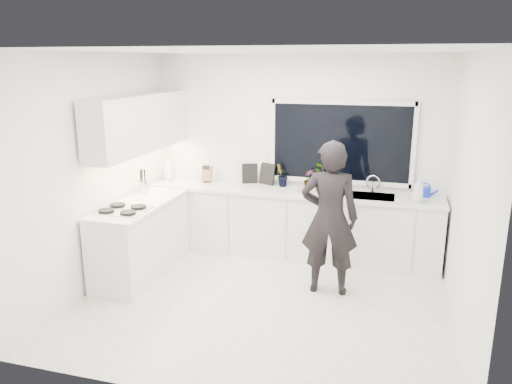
% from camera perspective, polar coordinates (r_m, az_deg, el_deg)
% --- Properties ---
extents(floor, '(4.00, 3.50, 0.02)m').
position_cam_1_polar(floor, '(5.71, 0.78, -12.48)').
color(floor, beige).
rests_on(floor, ground).
extents(wall_back, '(4.00, 0.02, 2.70)m').
position_cam_1_polar(wall_back, '(6.90, 4.67, 4.28)').
color(wall_back, white).
rests_on(wall_back, ground).
extents(wall_left, '(0.02, 3.50, 2.70)m').
position_cam_1_polar(wall_left, '(6.06, -17.86, 2.11)').
color(wall_left, white).
rests_on(wall_left, ground).
extents(wall_right, '(0.02, 3.50, 2.70)m').
position_cam_1_polar(wall_right, '(5.10, 23.18, -0.68)').
color(wall_right, white).
rests_on(wall_right, ground).
extents(ceiling, '(4.00, 3.50, 0.02)m').
position_cam_1_polar(ceiling, '(5.07, 0.89, 15.97)').
color(ceiling, white).
rests_on(ceiling, wall_back).
extents(window, '(1.80, 0.02, 1.00)m').
position_cam_1_polar(window, '(6.74, 9.68, 5.59)').
color(window, black).
rests_on(window, wall_back).
extents(base_cabinets_back, '(3.92, 0.58, 0.88)m').
position_cam_1_polar(base_cabinets_back, '(6.84, 4.00, -3.70)').
color(base_cabinets_back, white).
rests_on(base_cabinets_back, floor).
extents(base_cabinets_left, '(0.58, 1.60, 0.88)m').
position_cam_1_polar(base_cabinets_left, '(6.42, -12.95, -5.31)').
color(base_cabinets_left, white).
rests_on(base_cabinets_left, floor).
extents(countertop_back, '(3.94, 0.62, 0.04)m').
position_cam_1_polar(countertop_back, '(6.70, 4.05, 0.01)').
color(countertop_back, silver).
rests_on(countertop_back, base_cabinets_back).
extents(countertop_left, '(0.62, 1.60, 0.04)m').
position_cam_1_polar(countertop_left, '(6.28, -13.20, -1.37)').
color(countertop_left, silver).
rests_on(countertop_left, base_cabinets_left).
extents(upper_cabinets, '(0.34, 2.10, 0.70)m').
position_cam_1_polar(upper_cabinets, '(6.45, -13.13, 7.69)').
color(upper_cabinets, white).
rests_on(upper_cabinets, wall_left).
extents(sink, '(0.58, 0.42, 0.14)m').
position_cam_1_polar(sink, '(6.59, 13.03, -0.87)').
color(sink, silver).
rests_on(sink, countertop_back).
extents(faucet, '(0.03, 0.03, 0.22)m').
position_cam_1_polar(faucet, '(6.74, 13.21, 0.88)').
color(faucet, silver).
rests_on(faucet, countertop_back).
extents(stovetop, '(0.56, 0.48, 0.03)m').
position_cam_1_polar(stovetop, '(5.99, -14.99, -1.92)').
color(stovetop, black).
rests_on(stovetop, countertop_left).
extents(person, '(0.68, 0.48, 1.78)m').
position_cam_1_polar(person, '(5.67, 8.39, -2.99)').
color(person, black).
rests_on(person, floor).
extents(pizza_tray, '(0.45, 0.36, 0.03)m').
position_cam_1_polar(pizza_tray, '(6.61, 6.57, 0.07)').
color(pizza_tray, silver).
rests_on(pizza_tray, countertop_back).
extents(pizza, '(0.41, 0.32, 0.01)m').
position_cam_1_polar(pizza, '(6.61, 6.58, 0.22)').
color(pizza, red).
rests_on(pizza, pizza_tray).
extents(watering_can, '(0.17, 0.17, 0.13)m').
position_cam_1_polar(watering_can, '(6.72, 18.76, 0.04)').
color(watering_can, '#142DBE').
rests_on(watering_can, countertop_back).
extents(paper_towel_roll, '(0.13, 0.13, 0.26)m').
position_cam_1_polar(paper_towel_roll, '(7.35, -10.00, 2.37)').
color(paper_towel_roll, silver).
rests_on(paper_towel_roll, countertop_back).
extents(knife_block, '(0.14, 0.11, 0.22)m').
position_cam_1_polar(knife_block, '(7.16, -5.63, 2.02)').
color(knife_block, '#935F44').
rests_on(knife_block, countertop_back).
extents(utensil_crock, '(0.15, 0.15, 0.16)m').
position_cam_1_polar(utensil_crock, '(6.72, -12.75, 0.60)').
color(utensil_crock, '#B4B4B8').
rests_on(utensil_crock, countertop_left).
extents(picture_frame_large, '(0.21, 0.09, 0.28)m').
position_cam_1_polar(picture_frame_large, '(7.05, -0.72, 2.14)').
color(picture_frame_large, black).
rests_on(picture_frame_large, countertop_back).
extents(picture_frame_small, '(0.24, 0.12, 0.30)m').
position_cam_1_polar(picture_frame_small, '(6.98, 1.28, 2.09)').
color(picture_frame_small, black).
rests_on(picture_frame_small, countertop_back).
extents(herb_plants, '(0.87, 0.30, 0.34)m').
position_cam_1_polar(herb_plants, '(6.76, 6.72, 1.69)').
color(herb_plants, '#26662D').
rests_on(herb_plants, countertop_back).
extents(soap_bottles, '(0.18, 0.18, 0.32)m').
position_cam_1_polar(soap_bottles, '(6.39, 17.99, 0.14)').
color(soap_bottles, '#D8BF66').
rests_on(soap_bottles, countertop_back).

